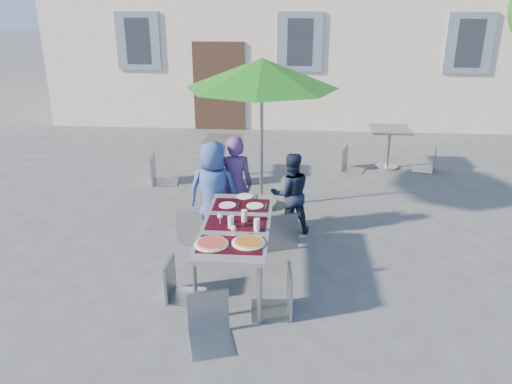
# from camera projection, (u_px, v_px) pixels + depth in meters

# --- Properties ---
(ground) EXTENTS (90.00, 90.00, 0.00)m
(ground) POSITION_uv_depth(u_px,v_px,m) (296.00, 288.00, 5.94)
(ground) COLOR #474749
(ground) RESTS_ON ground
(dining_table) EXTENTS (0.80, 1.85, 0.76)m
(dining_table) POSITION_uv_depth(u_px,v_px,m) (236.00, 228.00, 5.90)
(dining_table) COLOR #4B4C51
(dining_table) RESTS_ON ground
(pizza_near_left) EXTENTS (0.38, 0.38, 0.03)m
(pizza_near_left) POSITION_uv_depth(u_px,v_px,m) (211.00, 243.00, 5.37)
(pizza_near_left) COLOR white
(pizza_near_left) RESTS_ON dining_table
(pizza_near_right) EXTENTS (0.37, 0.37, 0.03)m
(pizza_near_right) POSITION_uv_depth(u_px,v_px,m) (249.00, 242.00, 5.39)
(pizza_near_right) COLOR white
(pizza_near_right) RESTS_ON dining_table
(glassware) EXTENTS (0.51, 0.46, 0.15)m
(glassware) POSITION_uv_depth(u_px,v_px,m) (240.00, 221.00, 5.75)
(glassware) COLOR silver
(glassware) RESTS_ON dining_table
(place_settings) EXTENTS (0.61, 0.54, 0.01)m
(place_settings) POSITION_uv_depth(u_px,v_px,m) (243.00, 202.00, 6.45)
(place_settings) COLOR white
(place_settings) RESTS_ON dining_table
(child_0) EXTENTS (0.72, 0.49, 1.43)m
(child_0) POSITION_uv_depth(u_px,v_px,m) (214.00, 192.00, 6.91)
(child_0) COLOR #334E8E
(child_0) RESTS_ON ground
(child_1) EXTENTS (0.58, 0.42, 1.46)m
(child_1) POSITION_uv_depth(u_px,v_px,m) (235.00, 185.00, 7.11)
(child_1) COLOR #5A3874
(child_1) RESTS_ON ground
(child_2) EXTENTS (0.65, 0.47, 1.21)m
(child_2) POSITION_uv_depth(u_px,v_px,m) (291.00, 193.00, 7.16)
(child_2) COLOR #172034
(child_2) RESTS_ON ground
(chair_0) EXTENTS (0.60, 0.61, 1.03)m
(chair_0) POSITION_uv_depth(u_px,v_px,m) (193.00, 204.00, 6.79)
(chair_0) COLOR gray
(chair_0) RESTS_ON ground
(chair_1) EXTENTS (0.54, 0.55, 1.06)m
(chair_1) POSITION_uv_depth(u_px,v_px,m) (235.00, 202.00, 6.80)
(chair_1) COLOR gray
(chair_1) RESTS_ON ground
(chair_2) EXTENTS (0.57, 0.58, 1.01)m
(chair_2) POSITION_uv_depth(u_px,v_px,m) (280.00, 207.00, 6.71)
(chair_2) COLOR gray
(chair_2) RESTS_ON ground
(chair_3) EXTENTS (0.41, 0.40, 0.89)m
(chair_3) POSITION_uv_depth(u_px,v_px,m) (177.00, 257.00, 5.60)
(chair_3) COLOR gray
(chair_3) RESTS_ON ground
(chair_4) EXTENTS (0.47, 0.46, 0.97)m
(chair_4) POSITION_uv_depth(u_px,v_px,m) (281.00, 266.00, 5.31)
(chair_4) COLOR gray
(chair_4) RESTS_ON ground
(chair_5) EXTENTS (0.53, 0.53, 0.96)m
(chair_5) POSITION_uv_depth(u_px,v_px,m) (208.00, 292.00, 4.87)
(chair_5) COLOR gray
(chair_5) RESTS_ON ground
(patio_umbrella) EXTENTS (2.34, 2.34, 2.39)m
(patio_umbrella) POSITION_uv_depth(u_px,v_px,m) (262.00, 74.00, 7.46)
(patio_umbrella) COLOR #B0B3B8
(patio_umbrella) RESTS_ON ground
(cafe_table_0) EXTENTS (0.70, 0.70, 0.75)m
(cafe_table_0) POSITION_uv_depth(u_px,v_px,m) (224.00, 151.00, 9.46)
(cafe_table_0) COLOR #B0B3B8
(cafe_table_0) RESTS_ON ground
(bg_chair_l_0) EXTENTS (0.51, 0.50, 1.01)m
(bg_chair_l_0) POSITION_uv_depth(u_px,v_px,m) (158.00, 152.00, 9.08)
(bg_chair_l_0) COLOR gray
(bg_chair_l_0) RESTS_ON ground
(bg_chair_r_0) EXTENTS (0.48, 0.47, 0.94)m
(bg_chair_r_0) POSITION_uv_depth(u_px,v_px,m) (228.00, 155.00, 9.09)
(bg_chair_r_0) COLOR gray
(bg_chair_r_0) RESTS_ON ground
(cafe_table_1) EXTENTS (0.77, 0.77, 0.82)m
(cafe_table_1) POSITION_uv_depth(u_px,v_px,m) (389.00, 140.00, 9.89)
(cafe_table_1) COLOR #B0B3B8
(cafe_table_1) RESTS_ON ground
(bg_chair_l_1) EXTENTS (0.51, 0.51, 0.91)m
(bg_chair_l_1) POSITION_uv_depth(u_px,v_px,m) (351.00, 144.00, 9.78)
(bg_chair_l_1) COLOR gray
(bg_chair_l_1) RESTS_ON ground
(bg_chair_r_1) EXTENTS (0.51, 0.51, 0.93)m
(bg_chair_r_1) POSITION_uv_depth(u_px,v_px,m) (431.00, 144.00, 9.73)
(bg_chair_r_1) COLOR gray
(bg_chair_r_1) RESTS_ON ground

